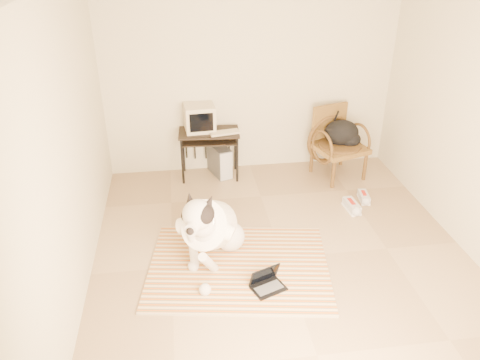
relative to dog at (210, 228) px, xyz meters
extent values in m
plane|color=#9D8360|center=(0.76, -0.12, -0.38)|extent=(4.50, 4.50, 0.00)
plane|color=beige|center=(0.76, 2.13, 0.97)|extent=(4.50, 0.00, 4.50)
plane|color=beige|center=(0.76, -2.37, 0.97)|extent=(4.50, 0.00, 4.50)
plane|color=beige|center=(-1.24, -0.12, 0.97)|extent=(0.00, 4.50, 4.50)
cube|color=#BD5E1D|center=(0.18, -0.77, -0.37)|extent=(1.87, 0.57, 0.02)
cube|color=#3F8148|center=(0.23, -0.49, -0.37)|extent=(1.87, 0.57, 0.02)
cube|color=#6D3C75|center=(0.27, -0.21, -0.37)|extent=(1.87, 0.57, 0.02)
cube|color=gold|center=(0.32, 0.07, -0.37)|extent=(1.87, 0.57, 0.02)
cube|color=#BFAE8D|center=(0.36, 0.35, -0.37)|extent=(1.87, 0.57, 0.02)
sphere|color=silver|center=(-0.07, 0.24, -0.22)|extent=(0.32, 0.32, 0.32)
sphere|color=silver|center=(0.22, 0.12, -0.22)|extent=(0.32, 0.32, 0.32)
ellipsoid|color=silver|center=(0.07, 0.17, -0.19)|extent=(0.40, 0.36, 0.33)
ellipsoid|color=silver|center=(-0.01, -0.01, 0.03)|extent=(0.66, 0.84, 0.70)
cylinder|color=white|center=(0.00, 0.00, 0.03)|extent=(0.69, 0.77, 0.64)
sphere|color=silver|center=(-0.09, -0.20, 0.19)|extent=(0.27, 0.27, 0.27)
sphere|color=silver|center=(-0.13, -0.30, 0.36)|extent=(0.30, 0.30, 0.30)
ellipsoid|color=black|center=(-0.09, -0.31, 0.37)|extent=(0.23, 0.26, 0.22)
cylinder|color=silver|center=(-0.18, -0.41, 0.31)|extent=(0.18, 0.19, 0.12)
sphere|color=black|center=(-0.21, -0.49, 0.31)|extent=(0.07, 0.07, 0.07)
cone|color=black|center=(-0.19, -0.20, 0.47)|extent=(0.15, 0.18, 0.19)
cone|color=black|center=(-0.01, -0.27, 0.47)|extent=(0.17, 0.17, 0.19)
torus|color=silver|center=(-0.09, -0.22, 0.24)|extent=(0.30, 0.23, 0.24)
cylinder|color=silver|center=(-0.19, -0.17, -0.14)|extent=(0.13, 0.16, 0.45)
cylinder|color=silver|center=(-0.05, -0.37, -0.16)|extent=(0.24, 0.40, 0.45)
sphere|color=silver|center=(-0.20, -0.19, -0.33)|extent=(0.11, 0.11, 0.11)
sphere|color=silver|center=(-0.10, -0.57, -0.32)|extent=(0.12, 0.12, 0.12)
cone|color=black|center=(0.16, 0.44, -0.32)|extent=(0.12, 0.45, 0.11)
cube|color=black|center=(0.51, -0.60, -0.35)|extent=(0.38, 0.32, 0.02)
cube|color=#4C4C4E|center=(0.51, -0.61, -0.34)|extent=(0.30, 0.22, 0.00)
cube|color=black|center=(0.48, -0.53, -0.24)|extent=(0.32, 0.19, 0.21)
cube|color=black|center=(0.48, -0.54, -0.24)|extent=(0.28, 0.16, 0.18)
cube|color=black|center=(0.15, 1.88, 0.29)|extent=(0.84, 0.50, 0.03)
cube|color=black|center=(0.15, 1.83, 0.18)|extent=(0.75, 0.41, 0.02)
cylinder|color=black|center=(-0.24, 1.71, -0.05)|extent=(0.03, 0.03, 0.65)
cylinder|color=black|center=(-0.21, 2.09, -0.05)|extent=(0.03, 0.03, 0.65)
cylinder|color=black|center=(0.51, 1.66, -0.05)|extent=(0.03, 0.03, 0.65)
cylinder|color=black|center=(0.53, 2.04, -0.05)|extent=(0.03, 0.03, 0.65)
cube|color=#C0B296|center=(0.03, 1.95, 0.48)|extent=(0.42, 0.40, 0.35)
cube|color=black|center=(0.05, 1.77, 0.48)|extent=(0.31, 0.04, 0.25)
cube|color=#C0B296|center=(0.35, 1.78, 0.31)|extent=(0.42, 0.22, 0.03)
cube|color=#4C4C4E|center=(0.29, 1.92, -0.17)|extent=(0.33, 0.49, 0.43)
cube|color=#BABBBF|center=(0.36, 1.71, -0.17)|extent=(0.18, 0.07, 0.41)
cube|color=brown|center=(1.94, 1.64, 0.05)|extent=(0.79, 0.78, 0.07)
cylinder|color=#3A2610|center=(1.94, 1.64, 0.09)|extent=(0.60, 0.60, 0.04)
cube|color=brown|center=(1.85, 1.91, 0.35)|extent=(0.54, 0.21, 0.48)
cylinder|color=#3A2610|center=(1.76, 1.31, -0.18)|extent=(0.05, 0.05, 0.40)
cylinder|color=#3A2610|center=(1.61, 1.81, -0.18)|extent=(0.05, 0.05, 0.40)
cylinder|color=#3A2610|center=(2.27, 1.47, -0.18)|extent=(0.05, 0.05, 0.40)
cylinder|color=#3A2610|center=(2.11, 1.97, -0.18)|extent=(0.05, 0.05, 0.40)
ellipsoid|color=black|center=(1.97, 1.71, 0.25)|extent=(0.48, 0.40, 0.36)
ellipsoid|color=black|center=(2.07, 1.63, 0.17)|extent=(0.30, 0.25, 0.21)
cube|color=white|center=(1.83, 0.72, -0.37)|extent=(0.15, 0.33, 0.03)
cube|color=#98989D|center=(1.83, 0.72, -0.32)|extent=(0.15, 0.32, 0.10)
cube|color=#A11D15|center=(1.83, 0.72, -0.28)|extent=(0.07, 0.16, 0.02)
cube|color=white|center=(2.06, 0.92, -0.37)|extent=(0.15, 0.29, 0.03)
cube|color=#98989D|center=(2.06, 0.92, -0.33)|extent=(0.14, 0.28, 0.09)
cube|color=#A11D15|center=(2.06, 0.92, -0.29)|extent=(0.07, 0.15, 0.02)
camera|label=1|loc=(-0.25, -4.03, 2.72)|focal=35.00mm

